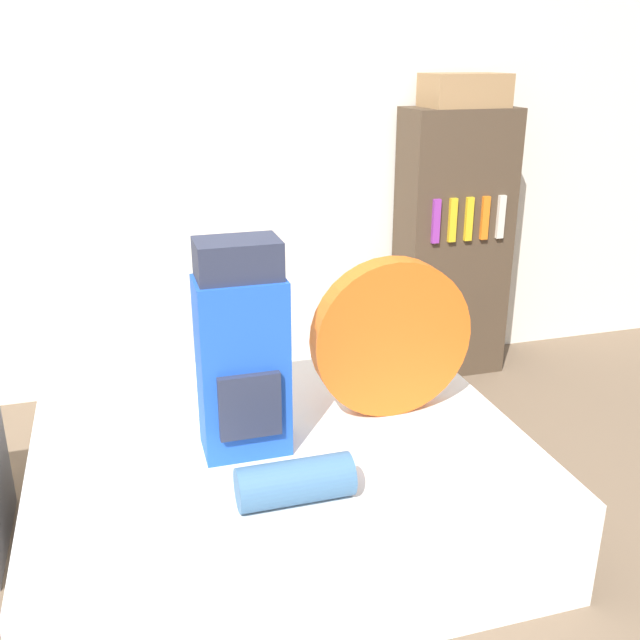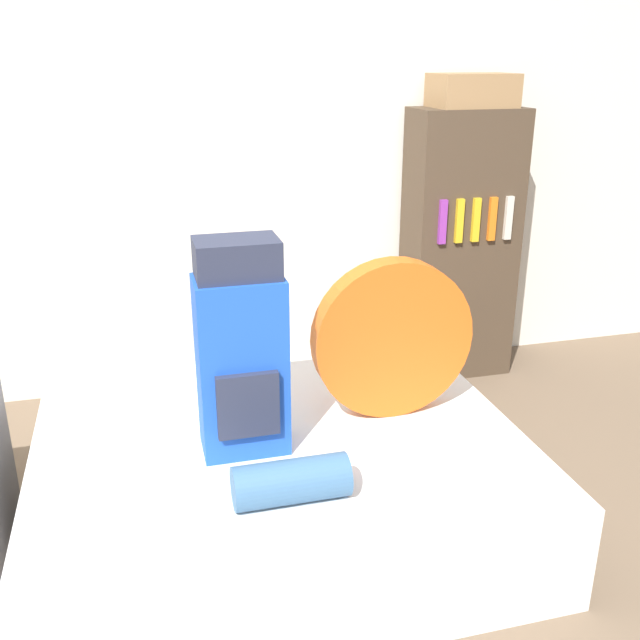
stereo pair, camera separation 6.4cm
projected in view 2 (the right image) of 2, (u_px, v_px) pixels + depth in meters
The scene contains 7 objects.
wall_back at pixel (202, 152), 3.73m from camera, with size 8.00×0.05×2.60m.
bed at pixel (279, 477), 2.84m from camera, with size 1.84×1.53×0.41m.
backpack at pixel (241, 352), 2.53m from camera, with size 0.31×0.24×0.79m.
tent_bag at pixel (392, 338), 2.81m from camera, with size 0.65×0.10×0.65m.
sleeping_roll at pixel (291, 481), 2.32m from camera, with size 0.38×0.15×0.15m.
bookshelf at pixel (459, 246), 4.05m from camera, with size 0.60×0.35×1.52m.
cardboard_box at pixel (472, 90), 3.75m from camera, with size 0.43×0.29×0.17m.
Camera 2 is at (-0.38, -1.71, 1.79)m, focal length 40.00 mm.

